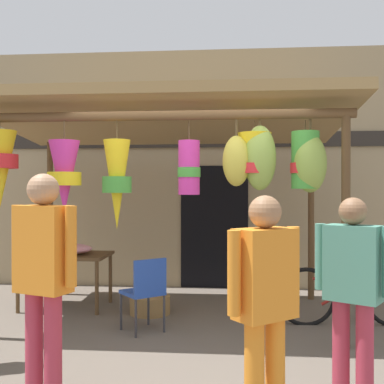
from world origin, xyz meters
TOP-DOWN VIEW (x-y plane):
  - ground_plane at (0.00, 0.00)m, footprint 30.00×30.00m
  - shop_facade at (0.00, 2.71)m, footprint 11.71×0.29m
  - market_stall_canopy at (-0.35, 0.49)m, footprint 4.46×2.68m
  - display_table at (-1.81, 1.09)m, footprint 1.16×0.78m
  - flower_heap_on_table at (-1.82, 1.04)m, footprint 0.80×0.56m
  - folding_chair at (-0.51, 0.05)m, footprint 0.56×0.56m
  - wicker_basket_by_table at (-0.61, 0.87)m, footprint 0.52×0.52m
  - parked_bicycle at (1.85, 0.55)m, footprint 1.75×0.44m
  - vendor_in_orange at (-0.93, -1.85)m, footprint 0.56×0.34m
  - customer_foreground at (0.68, -2.14)m, footprint 0.48×0.42m
  - passerby_at_right at (1.38, -1.54)m, footprint 0.52×0.40m

SIDE VIEW (x-z plane):
  - ground_plane at x=0.00m, z-range 0.00..0.00m
  - wicker_basket_by_table at x=-0.61m, z-range 0.00..0.23m
  - parked_bicycle at x=1.85m, z-range -0.11..0.81m
  - folding_chair at x=-0.51m, z-range 0.08..0.92m
  - display_table at x=-1.81m, z-range 0.29..1.02m
  - flower_heap_on_table at x=-1.82m, z-range 0.73..0.88m
  - passerby_at_right at x=1.38m, z-range 0.13..1.69m
  - customer_foreground at x=0.68m, z-range 0.14..1.71m
  - vendor_in_orange at x=-0.93m, z-range 0.16..1.89m
  - shop_facade at x=0.00m, z-range 0.00..3.91m
  - market_stall_canopy at x=-0.35m, z-range 0.91..3.61m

